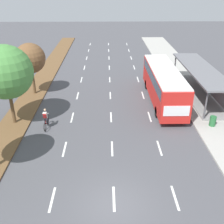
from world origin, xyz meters
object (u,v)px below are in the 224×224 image
(cyclist, at_px, (46,119))
(median_tree_second, at_px, (6,72))
(trash_bin, at_px, (213,121))
(median_tree_third, at_px, (30,58))
(bus, at_px, (164,82))
(bus_shelter, at_px, (202,79))

(cyclist, relative_size, median_tree_second, 0.27)
(median_tree_second, bearing_deg, trash_bin, -3.30)
(median_tree_third, relative_size, trash_bin, 6.30)
(bus, bearing_deg, trash_bin, -59.36)
(cyclist, bearing_deg, trash_bin, -0.70)
(median_tree_third, bearing_deg, median_tree_second, -91.44)
(median_tree_third, bearing_deg, bus_shelter, -2.47)
(bus, relative_size, median_tree_third, 2.11)
(bus, bearing_deg, cyclist, -153.89)
(bus_shelter, distance_m, trash_bin, 6.95)
(bus_shelter, xyz_separation_m, cyclist, (-14.96, -6.58, -1.08))
(median_tree_third, bearing_deg, bus, -8.93)
(bus_shelter, distance_m, cyclist, 16.38)
(bus, xyz_separation_m, median_tree_second, (-13.56, -4.44, 2.53))
(bus_shelter, relative_size, median_tree_third, 2.29)
(median_tree_second, bearing_deg, bus, 18.12)
(bus_shelter, distance_m, median_tree_third, 17.81)
(median_tree_second, height_order, trash_bin, median_tree_second)
(cyclist, xyz_separation_m, median_tree_second, (-2.88, 0.80, 3.80))
(median_tree_second, xyz_separation_m, median_tree_third, (0.16, 6.54, -0.67))
(cyclist, bearing_deg, median_tree_third, 110.31)
(bus_shelter, height_order, cyclist, bus_shelter)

